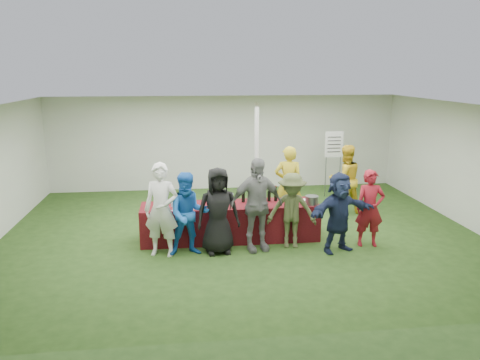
{
  "coord_description": "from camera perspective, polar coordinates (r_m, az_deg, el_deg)",
  "views": [
    {
      "loc": [
        -1.16,
        -9.39,
        3.41
      ],
      "look_at": [
        -0.07,
        -0.31,
        1.25
      ],
      "focal_mm": 35.0,
      "sensor_mm": 36.0,
      "label": 1
    }
  ],
  "objects": [
    {
      "name": "serving_table",
      "position": [
        9.62,
        -1.19,
        -5.11
      ],
      "size": [
        3.6,
        0.8,
        0.75
      ],
      "primitive_type": "cube",
      "color": "maroon",
      "rests_on": "ground"
    },
    {
      "name": "customer_3",
      "position": [
        8.9,
        1.99,
        -3.03
      ],
      "size": [
        1.14,
        0.66,
        1.82
      ],
      "primitive_type": "imported",
      "rotation": [
        0.0,
        0.0,
        0.22
      ],
      "color": "slate",
      "rests_on": "ground"
    },
    {
      "name": "wine_glasses",
      "position": [
        9.21,
        -3.75,
        -2.81
      ],
      "size": [
        2.7,
        0.17,
        0.16
      ],
      "color": "silver",
      "rests_on": "serving_table"
    },
    {
      "name": "customer_0",
      "position": [
        8.79,
        -9.56,
        -3.6
      ],
      "size": [
        0.73,
        0.57,
        1.77
      ],
      "primitive_type": "imported",
      "rotation": [
        0.0,
        0.0,
        -0.25
      ],
      "color": "silver",
      "rests_on": "ground"
    },
    {
      "name": "bar_towel",
      "position": [
        9.81,
        7.63,
        -2.48
      ],
      "size": [
        0.25,
        0.18,
        0.03
      ],
      "primitive_type": "cube",
      "color": "white",
      "rests_on": "serving_table"
    },
    {
      "name": "ground",
      "position": [
        10.05,
        0.18,
        -6.54
      ],
      "size": [
        60.0,
        60.0,
        0.0
      ],
      "primitive_type": "plane",
      "color": "#284719",
      "rests_on": "ground"
    },
    {
      "name": "customer_1",
      "position": [
        8.77,
        -6.29,
        -4.16
      ],
      "size": [
        0.83,
        0.68,
        1.59
      ],
      "primitive_type": "imported",
      "rotation": [
        0.0,
        0.0,
        0.1
      ],
      "color": "blue",
      "rests_on": "ground"
    },
    {
      "name": "customer_5",
      "position": [
        9.08,
        11.97,
        -3.87
      ],
      "size": [
        1.51,
        0.91,
        1.55
      ],
      "primitive_type": "imported",
      "rotation": [
        0.0,
        0.0,
        0.34
      ],
      "color": "#1A2444",
      "rests_on": "ground"
    },
    {
      "name": "tent",
      "position": [
        10.91,
        2.02,
        2.4
      ],
      "size": [
        10.0,
        10.0,
        10.0
      ],
      "color": "white",
      "rests_on": "ground"
    },
    {
      "name": "staff_back",
      "position": [
        11.55,
        12.68,
        0.08
      ],
      "size": [
        0.89,
        0.74,
        1.67
      ],
      "primitive_type": "imported",
      "rotation": [
        0.0,
        0.0,
        3.28
      ],
      "color": "gold",
      "rests_on": "ground"
    },
    {
      "name": "wine_bottles",
      "position": [
        9.69,
        2.42,
        -1.92
      ],
      "size": [
        0.75,
        0.15,
        0.32
      ],
      "color": "black",
      "rests_on": "serving_table"
    },
    {
      "name": "water_bottle",
      "position": [
        9.56,
        -1.01,
        -2.23
      ],
      "size": [
        0.07,
        0.07,
        0.23
      ],
      "color": "silver",
      "rests_on": "serving_table"
    },
    {
      "name": "customer_6",
      "position": [
        9.52,
        15.55,
        -3.34
      ],
      "size": [
        0.6,
        0.43,
        1.53
      ],
      "primitive_type": "imported",
      "rotation": [
        0.0,
        0.0,
        -0.12
      ],
      "color": "maroon",
      "rests_on": "ground"
    },
    {
      "name": "staff_pourer",
      "position": [
        10.7,
        5.91,
        -0.48
      ],
      "size": [
        0.71,
        0.54,
        1.75
      ],
      "primitive_type": "imported",
      "rotation": [
        0.0,
        0.0,
        2.94
      ],
      "color": "gold",
      "rests_on": "ground"
    },
    {
      "name": "customer_4",
      "position": [
        9.15,
        6.32,
        -3.73
      ],
      "size": [
        1.04,
        0.71,
        1.49
      ],
      "primitive_type": "imported",
      "rotation": [
        0.0,
        0.0,
        -0.17
      ],
      "color": "#454D2A",
      "rests_on": "ground"
    },
    {
      "name": "dump_bucket",
      "position": [
        9.56,
        8.73,
        -2.46
      ],
      "size": [
        0.27,
        0.27,
        0.18
      ],
      "primitive_type": "cylinder",
      "color": "slate",
      "rests_on": "serving_table"
    },
    {
      "name": "wine_list_sign",
      "position": [
        12.92,
        11.36,
        3.69
      ],
      "size": [
        0.5,
        0.03,
        1.8
      ],
      "color": "slate",
      "rests_on": "ground"
    },
    {
      "name": "customer_2",
      "position": [
        8.81,
        -2.69,
        -3.77
      ],
      "size": [
        0.86,
        0.61,
        1.66
      ],
      "primitive_type": "imported",
      "rotation": [
        0.0,
        0.0,
        0.11
      ],
      "color": "black",
      "rests_on": "ground"
    }
  ]
}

